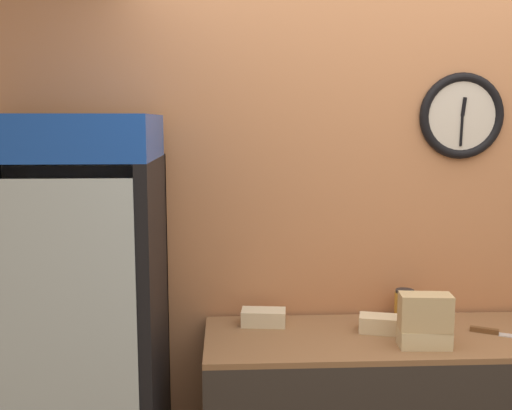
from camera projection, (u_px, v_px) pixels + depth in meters
wall_back at (389, 215)px, 2.96m from camera, size 5.20×0.10×2.70m
beverage_cooler at (70, 309)px, 2.59m from camera, size 0.79×0.69×1.84m
sandwich_stack_bottom at (424, 338)px, 2.54m from camera, size 0.22×0.12×0.08m
sandwich_stack_middle at (425, 321)px, 2.53m from camera, size 0.23×0.13×0.08m
sandwich_stack_top at (426, 303)px, 2.52m from camera, size 0.23×0.13×0.08m
sandwich_flat_left at (263, 317)px, 2.82m from camera, size 0.22×0.13×0.07m
sandwich_flat_right at (383, 324)px, 2.72m from camera, size 0.24×0.16×0.07m
chefs_knife at (497, 333)px, 2.69m from camera, size 0.31×0.18×0.02m
condiment_jar at (404, 304)px, 2.90m from camera, size 0.10×0.10×0.14m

